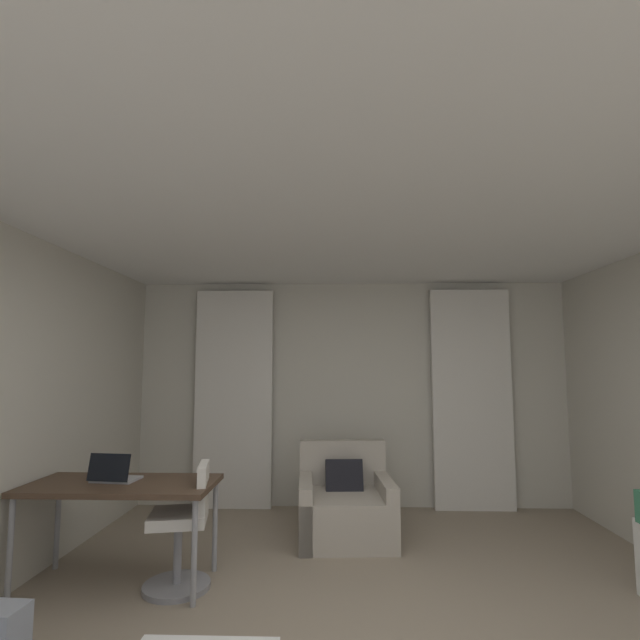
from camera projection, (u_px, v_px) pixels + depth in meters
The scene contains 8 objects.
wall_window at pixel (351, 392), 5.63m from camera, with size 5.12×0.06×2.60m.
ceiling at pixel (367, 187), 2.75m from camera, with size 5.12×6.12×0.06m, color white.
curtain_left_panel at pixel (234, 397), 5.54m from camera, with size 0.90×0.06×2.50m.
curtain_right_panel at pixel (472, 398), 5.46m from camera, with size 0.90×0.06×2.50m.
armchair at pixel (345, 507), 4.50m from camera, with size 0.92×0.92×0.85m.
desk at pixel (122, 491), 3.55m from camera, with size 1.38×0.66×0.74m.
desk_chair at pixel (184, 532), 3.48m from camera, with size 0.48×0.48×0.88m.
laptop at pixel (114, 475), 3.59m from camera, with size 0.34×0.28×0.22m.
Camera 1 is at (-0.19, -2.67, 1.59)m, focal length 26.75 mm.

